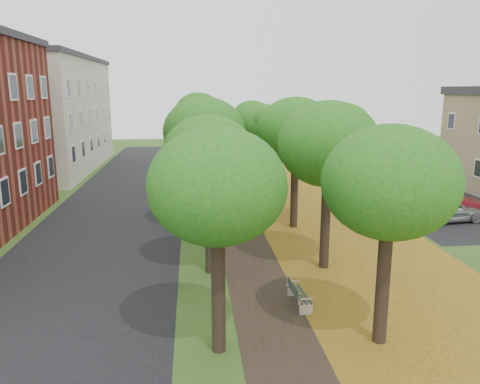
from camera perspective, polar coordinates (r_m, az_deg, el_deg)
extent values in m
plane|color=#2D4C19|center=(14.57, 6.55, -18.12)|extent=(120.00, 120.00, 0.00)
cube|color=black|center=(28.59, -15.06, -2.98)|extent=(8.00, 70.00, 0.01)
cube|color=black|center=(28.35, 0.08, -2.67)|extent=(3.20, 70.00, 0.01)
cube|color=#A67C1E|center=(29.28, 9.87, -2.37)|extent=(7.50, 70.00, 0.01)
cube|color=black|center=(33.45, 23.57, -1.39)|extent=(9.00, 16.00, 0.01)
cylinder|color=black|center=(13.44, -2.65, -11.98)|extent=(0.40, 0.40, 3.66)
ellipsoid|color=#166214|center=(12.49, -2.79, 1.03)|extent=(3.86, 3.86, 3.28)
cylinder|color=black|center=(19.07, -3.69, -4.54)|extent=(0.40, 0.40, 3.66)
ellipsoid|color=#166214|center=(18.41, -3.82, 4.70)|extent=(3.86, 3.86, 3.28)
cylinder|color=black|center=(24.86, -4.24, -0.52)|extent=(0.40, 0.40, 3.66)
ellipsoid|color=#166214|center=(24.36, -4.36, 6.57)|extent=(3.86, 3.86, 3.28)
cylinder|color=black|center=(30.74, -4.58, 1.97)|extent=(0.40, 0.40, 3.66)
ellipsoid|color=#166214|center=(30.34, -4.68, 7.71)|extent=(3.86, 3.86, 3.28)
cylinder|color=black|center=(36.66, -4.81, 3.66)|extent=(0.40, 0.40, 3.66)
ellipsoid|color=#166214|center=(36.32, -4.90, 8.48)|extent=(3.86, 3.86, 3.28)
cylinder|color=black|center=(42.60, -4.98, 4.88)|extent=(0.40, 0.40, 3.66)
ellipsoid|color=#166214|center=(42.31, -5.06, 9.03)|extent=(3.86, 3.86, 3.28)
cylinder|color=black|center=(14.49, 17.01, -10.68)|extent=(0.40, 0.40, 3.66)
ellipsoid|color=#166214|center=(13.61, 17.83, 1.39)|extent=(3.86, 3.86, 3.28)
cylinder|color=black|center=(19.82, 10.35, -4.06)|extent=(0.40, 0.40, 3.66)
ellipsoid|color=#166214|center=(19.18, 10.70, 4.82)|extent=(3.86, 3.86, 3.28)
cylinder|color=black|center=(25.45, 6.62, -0.27)|extent=(0.40, 0.40, 3.66)
ellipsoid|color=#166214|center=(24.96, 6.80, 6.66)|extent=(3.86, 3.86, 3.28)
cylinder|color=black|center=(31.21, 4.27, 2.14)|extent=(0.40, 0.40, 3.66)
ellipsoid|color=#166214|center=(30.81, 4.36, 7.79)|extent=(3.86, 3.86, 3.28)
cylinder|color=black|center=(37.05, 2.64, 3.78)|extent=(0.40, 0.40, 3.66)
ellipsoid|color=#166214|center=(36.72, 2.69, 8.55)|extent=(3.86, 3.86, 3.28)
cylinder|color=black|center=(42.94, 1.46, 4.98)|extent=(0.40, 0.40, 3.66)
ellipsoid|color=#166214|center=(42.65, 1.48, 9.10)|extent=(3.86, 3.86, 3.28)
cube|color=beige|center=(47.45, -23.50, 8.52)|extent=(10.00, 20.00, 10.00)
cube|color=#2D2D33|center=(47.48, -24.06, 14.78)|extent=(10.30, 20.30, 0.40)
cube|color=#29332A|center=(16.79, 7.30, -12.23)|extent=(0.52, 1.66, 0.04)
cube|color=#29332A|center=(16.63, 6.53, -11.54)|extent=(0.14, 1.63, 0.24)
cube|color=silver|center=(16.24, 8.05, -13.95)|extent=(0.46, 0.08, 0.41)
cube|color=silver|center=(17.52, 6.57, -11.85)|extent=(0.46, 0.08, 0.41)
cube|color=silver|center=(16.08, 8.09, -12.77)|extent=(0.41, 0.08, 0.04)
cube|color=silver|center=(17.38, 6.60, -10.74)|extent=(0.41, 0.08, 0.04)
imported|color=#A6A6AA|center=(29.08, 24.11, -2.04)|extent=(4.09, 2.03, 1.34)
imported|color=maroon|center=(30.74, 23.44, -1.09)|extent=(4.81, 3.08, 1.50)
imported|color=#323237|center=(31.30, 21.94, -0.77)|extent=(5.09, 2.24, 1.46)
imported|color=white|center=(33.80, 20.82, 0.06)|extent=(4.79, 2.81, 1.25)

